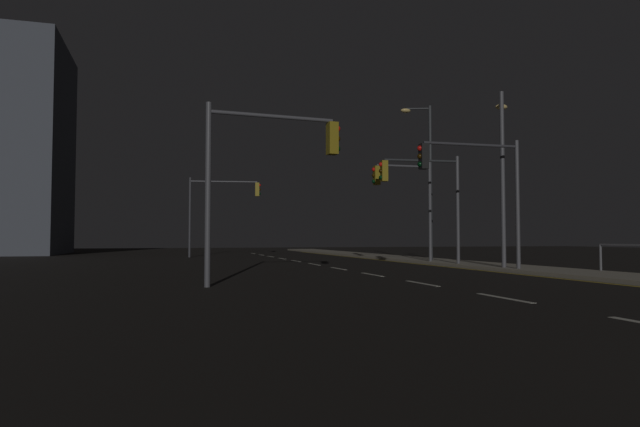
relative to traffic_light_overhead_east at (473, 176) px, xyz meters
name	(u,v)px	position (x,y,z in m)	size (l,w,h in m)	color
ground_plane	(367,274)	(-4.12, 0.63, -3.70)	(112.00, 112.00, 0.00)	black
sidewalk_right	(526,269)	(2.72, 0.63, -3.63)	(2.82, 77.00, 0.14)	#9E937F
lane_markings_center	(338,269)	(-4.12, 4.13, -3.69)	(0.14, 50.00, 0.01)	silver
lane_edge_line	(431,265)	(1.06, 5.63, -3.69)	(0.14, 53.00, 0.01)	gold
traffic_light_overhead_east	(473,176)	(0.00, 0.00, 0.00)	(4.29, 0.37, 5.01)	#4C4C51
traffic_light_far_center	(270,159)	(-8.49, -3.23, -0.14)	(3.94, 0.51, 5.04)	#4C4C51
traffic_light_mid_right	(405,191)	(0.30, 6.89, -0.01)	(3.22, 0.35, 5.08)	#4C4C51
traffic_light_mid_left	(221,201)	(-7.65, 19.92, 0.23)	(4.90, 0.92, 5.51)	#38383D
traffic_light_far_right	(423,187)	(0.13, 4.52, -0.01)	(3.88, 0.61, 5.03)	#4C4C51
street_lamp_median	(426,169)	(2.27, 8.38, 1.37)	(1.62, 0.70, 8.40)	#2D3033
street_lamp_mid_block	(502,162)	(2.06, 1.14, 0.77)	(1.30, 1.64, 7.19)	#4C4C51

